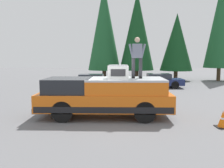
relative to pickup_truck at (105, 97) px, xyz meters
name	(u,v)px	position (x,y,z in m)	size (l,w,h in m)	color
ground_plane	(107,118)	(-0.18, -0.10, -0.87)	(90.00, 90.00, 0.00)	slate
pickup_truck	(105,97)	(0.00, 0.00, 0.00)	(2.01, 5.54, 1.65)	orange
compressor_unit	(118,72)	(-0.14, -0.56, 1.05)	(0.65, 0.84, 0.56)	white
person_on_truck_bed	(137,56)	(0.04, -1.34, 1.68)	(0.29, 0.72, 1.69)	#333338
parked_car_navy	(158,81)	(9.85, -3.88, -0.29)	(1.64, 4.10, 1.16)	navy
parked_car_grey	(90,81)	(9.15, 1.65, -0.29)	(1.64, 4.10, 1.16)	gray
traffic_cone	(223,120)	(-1.44, -4.33, -0.58)	(0.47, 0.47, 0.62)	black
conifer_far_left	(221,23)	(15.74, -11.32, 5.21)	(3.20, 3.20, 10.80)	#4C3826
conifer_left	(177,42)	(15.89, -6.81, 3.20)	(3.41, 3.41, 7.09)	#4C3826
conifer_center_left	(137,31)	(15.24, -2.54, 4.32)	(3.55, 3.55, 9.24)	#4C3826
conifer_center_right	(104,27)	(15.81, 0.89, 4.78)	(3.43, 3.43, 10.19)	#4C3826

